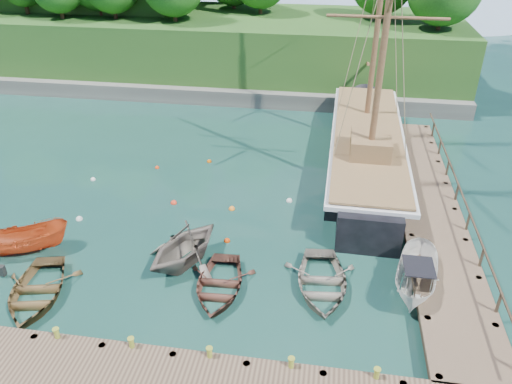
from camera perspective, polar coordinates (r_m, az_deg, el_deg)
ground at (r=23.76m, az=-7.05°, el=-9.43°), size 160.00×160.00×0.00m
dock_east at (r=29.10m, az=19.22°, el=-1.87°), size 3.20×24.00×1.10m
bollard_0 at (r=21.76m, az=-21.42°, el=-16.29°), size 0.26×0.26×0.45m
bollard_1 at (r=20.60m, az=-13.77°, el=-17.92°), size 0.26×0.26×0.45m
bollard_2 at (r=19.83m, az=-5.22°, el=-19.36°), size 0.26×0.26×0.45m
bollard_3 at (r=19.50m, az=3.96°, el=-20.44°), size 0.26×0.26×0.45m
rowboat_0 at (r=24.42m, az=-23.70°, el=-10.98°), size 4.27×5.26×0.96m
rowboat_1 at (r=24.55m, az=-8.08°, el=-8.01°), size 5.38×5.65×2.33m
rowboat_2 at (r=22.84m, az=-4.28°, el=-11.16°), size 3.26×4.43×0.89m
rowboat_3 at (r=23.06m, az=7.42°, el=-10.90°), size 3.80×5.01×0.97m
motorboat_orange at (r=27.50m, az=-24.47°, el=-6.16°), size 4.37×3.16×1.59m
cabin_boat_white at (r=23.80m, az=17.60°, el=-10.80°), size 2.70×4.92×1.80m
schooner at (r=33.19m, az=12.44°, el=4.40°), size 4.86×25.69×18.52m
mooring_buoy_0 at (r=29.08m, az=-19.53°, el=-2.98°), size 0.36×0.36×0.36m
mooring_buoy_1 at (r=29.23m, az=-9.38°, el=-1.30°), size 0.37×0.37×0.37m
mooring_buoy_2 at (r=28.32m, az=-2.78°, el=-2.00°), size 0.36×0.36×0.36m
mooring_buoy_3 at (r=29.11m, az=3.82°, el=-1.07°), size 0.36×0.36×0.36m
mooring_buoy_4 at (r=33.36m, az=-11.23°, el=2.70°), size 0.28×0.28×0.28m
mooring_buoy_5 at (r=33.67m, az=-5.37°, el=3.44°), size 0.31×0.31×0.31m
mooring_buoy_6 at (r=32.92m, az=-18.12°, el=1.32°), size 0.32×0.32×0.32m
mooring_buoy_7 at (r=25.77m, az=-3.33°, el=-5.65°), size 0.33×0.33×0.33m
headland at (r=53.12m, az=-12.30°, el=19.17°), size 51.00×19.31×12.90m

